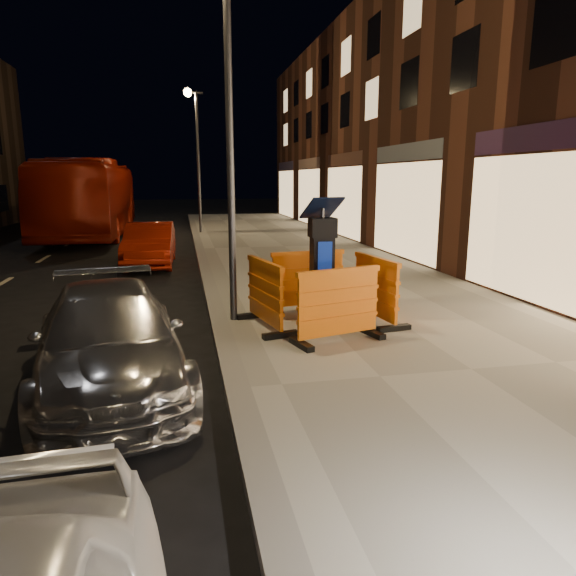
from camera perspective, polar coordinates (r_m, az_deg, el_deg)
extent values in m
plane|color=black|center=(6.19, -5.52, -12.26)|extent=(120.00, 120.00, 0.00)
cube|color=gray|center=(7.09, 19.65, -9.04)|extent=(6.00, 60.00, 0.15)
cube|color=slate|center=(6.16, -5.54, -11.62)|extent=(0.30, 60.00, 0.15)
cube|color=black|center=(8.45, 3.79, 2.49)|extent=(0.73, 0.73, 1.98)
cube|color=orange|center=(7.65, 5.63, -1.92)|extent=(1.52, 0.94, 1.11)
cube|color=orange|center=(9.43, 2.23, 0.81)|extent=(1.48, 0.77, 1.11)
cube|color=orange|center=(8.34, -2.56, -0.70)|extent=(0.88, 1.51, 1.11)
cube|color=orange|center=(8.83, 9.71, -0.14)|extent=(0.79, 1.49, 1.11)
imported|color=#A4A4A8|center=(6.95, -18.88, -10.09)|extent=(2.32, 4.40, 1.21)
imported|color=#981908|center=(15.83, -14.96, 2.43)|extent=(1.42, 3.86, 1.26)
imported|color=maroon|center=(24.80, -20.75, 5.42)|extent=(2.99, 12.02, 3.34)
cylinder|color=#3F3F44|center=(8.67, -6.48, 16.01)|extent=(0.12, 0.12, 6.00)
cylinder|color=#3F3F44|center=(23.64, -9.92, 13.38)|extent=(0.12, 0.12, 6.00)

